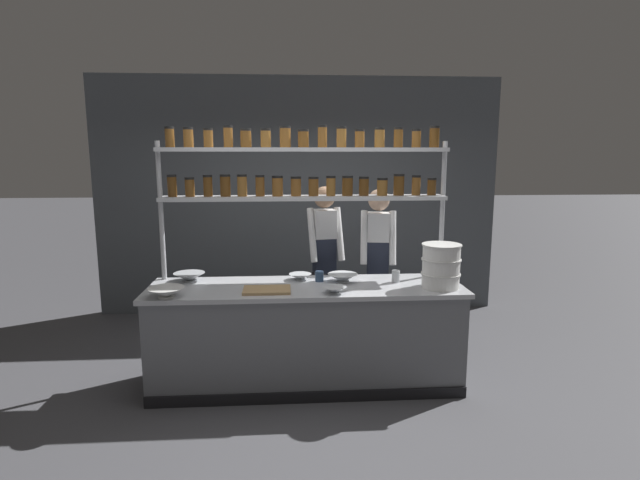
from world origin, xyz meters
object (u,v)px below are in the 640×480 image
chef_center (378,259)px  prep_bowl_near_left (166,293)px  chef_left (324,256)px  prep_bowl_center_front (343,278)px  prep_bowl_near_right (334,290)px  prep_bowl_far_left (300,277)px  container_stack (441,266)px  spice_shelf_unit (304,176)px  cutting_board (267,290)px  prep_bowl_center_back (189,277)px  serving_cup_by_board (396,276)px  serving_cup_front (319,276)px

chef_center → prep_bowl_near_left: (-1.92, -0.99, -0.04)m
chef_left → prep_bowl_center_front: 0.74m
prep_bowl_near_right → prep_bowl_far_left: size_ratio=0.98×
container_stack → prep_bowl_near_left: bearing=-176.5°
prep_bowl_center_front → prep_bowl_near_right: bearing=-106.8°
spice_shelf_unit → prep_bowl_far_left: spice_shelf_unit is taller
prep_bowl_near_left → prep_bowl_center_front: size_ratio=1.07×
prep_bowl_near_left → prep_bowl_center_front: 1.54m
cutting_board → prep_bowl_near_left: prep_bowl_near_left is taller
cutting_board → prep_bowl_near_left: (-0.81, -0.12, 0.03)m
prep_bowl_near_right → prep_bowl_near_left: bearing=-179.0°
prep_bowl_center_back → serving_cup_by_board: bearing=-5.0°
prep_bowl_far_left → serving_cup_front: size_ratio=2.26×
cutting_board → prep_bowl_near_right: size_ratio=1.95×
prep_bowl_near_left → serving_cup_by_board: serving_cup_by_board is taller
chef_left → prep_bowl_far_left: chef_left is taller
serving_cup_by_board → prep_bowl_center_front: bearing=174.8°
serving_cup_front → container_stack: bearing=-15.5°
spice_shelf_unit → prep_bowl_near_left: 1.59m
spice_shelf_unit → chef_center: size_ratio=1.55×
serving_cup_front → serving_cup_by_board: bearing=-6.7°
container_stack → spice_shelf_unit: bearing=158.0°
chef_center → cutting_board: (-1.11, -0.87, -0.06)m
prep_bowl_near_left → chef_left: bearing=39.2°
spice_shelf_unit → prep_bowl_far_left: size_ratio=12.74×
prep_bowl_center_front → prep_bowl_center_back: prep_bowl_center_back is taller
prep_bowl_center_back → prep_bowl_near_left: bearing=-99.9°
chef_left → cutting_board: chef_left is taller
chef_left → container_stack: chef_left is taller
prep_bowl_center_back → chef_left: bearing=25.4°
chef_left → prep_bowl_far_left: (-0.27, -0.63, -0.06)m
prep_bowl_near_right → chef_center: bearing=60.6°
container_stack → prep_bowl_near_right: size_ratio=1.88×
serving_cup_by_board → chef_left: bearing=127.2°
container_stack → prep_bowl_center_back: (-2.22, 0.37, -0.16)m
chef_left → serving_cup_by_board: 0.97m
container_stack → prep_bowl_near_right: (-0.94, -0.12, -0.17)m
chef_left → prep_bowl_center_back: chef_left is taller
spice_shelf_unit → serving_cup_by_board: size_ratio=24.22×
prep_bowl_center_back → serving_cup_by_board: 1.88m
prep_bowl_center_front → prep_bowl_near_right: size_ratio=1.33×
chef_left → prep_bowl_near_left: 1.78m
container_stack → chef_left: bearing=133.7°
chef_left → prep_bowl_near_right: size_ratio=8.47×
prep_bowl_center_front → chef_left: bearing=98.5°
prep_bowl_far_left → prep_bowl_center_front: bearing=-14.5°
container_stack → prep_bowl_center_front: (-0.83, 0.25, -0.16)m
prep_bowl_center_back → prep_bowl_far_left: prep_bowl_center_back is taller
prep_bowl_near_right → serving_cup_by_board: serving_cup_by_board is taller
chef_left → prep_bowl_center_front: chef_left is taller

